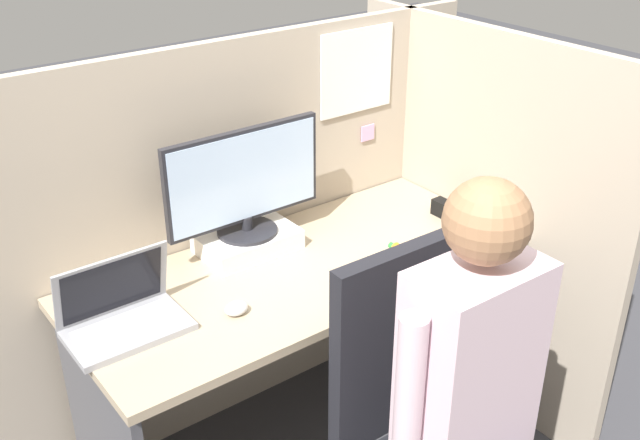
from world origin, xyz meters
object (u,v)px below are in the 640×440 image
at_px(paper_box, 248,241).
at_px(carrot_toy, 406,254).
at_px(monitor, 244,182).
at_px(office_chair, 431,434).
at_px(laptop, 123,316).
at_px(stapler, 448,211).
at_px(person, 485,395).

bearing_deg(paper_box, carrot_toy, -44.04).
height_order(monitor, office_chair, monitor).
relative_size(laptop, stapler, 2.47).
distance_m(paper_box, stapler, 0.74).
xyz_separation_m(laptop, person, (0.59, -0.81, -0.03)).
bearing_deg(office_chair, carrot_toy, 55.35).
xyz_separation_m(laptop, carrot_toy, (0.90, -0.19, -0.03)).
height_order(monitor, person, person).
bearing_deg(carrot_toy, laptop, 168.09).
relative_size(monitor, stapler, 4.16).
height_order(laptop, office_chair, office_chair).
relative_size(laptop, carrot_toy, 2.34).
bearing_deg(stapler, carrot_toy, -158.75).
bearing_deg(paper_box, laptop, -161.16).
relative_size(paper_box, stapler, 2.39).
distance_m(paper_box, laptop, 0.55).
distance_m(monitor, laptop, 0.59).
distance_m(monitor, office_chair, 0.96).
xyz_separation_m(paper_box, monitor, (0.00, 0.00, 0.22)).
height_order(stapler, office_chair, office_chair).
bearing_deg(stapler, monitor, 160.75).
bearing_deg(laptop, person, -54.11).
height_order(paper_box, laptop, laptop).
height_order(monitor, carrot_toy, monitor).
bearing_deg(stapler, paper_box, 160.95).
relative_size(monitor, office_chair, 0.54).
height_order(stapler, person, person).
xyz_separation_m(laptop, stapler, (1.23, -0.06, -0.01)).
xyz_separation_m(carrot_toy, office_chair, (-0.32, -0.46, -0.25)).
xyz_separation_m(paper_box, stapler, (0.70, -0.24, -0.00)).
height_order(paper_box, carrot_toy, paper_box).
distance_m(laptop, carrot_toy, 0.92).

